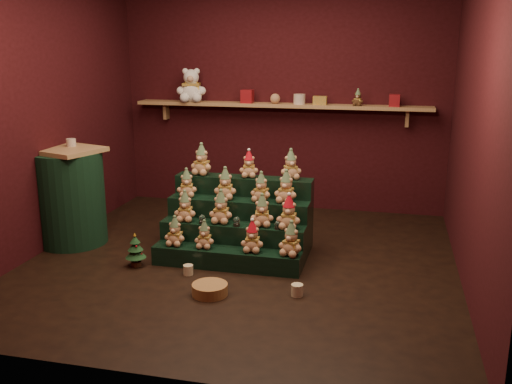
% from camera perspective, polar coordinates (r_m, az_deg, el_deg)
% --- Properties ---
extents(ground, '(4.00, 4.00, 0.00)m').
position_cam_1_polar(ground, '(5.49, -1.54, -6.98)').
color(ground, black).
rests_on(ground, ground).
extents(back_wall, '(4.00, 0.10, 2.80)m').
position_cam_1_polar(back_wall, '(7.13, 2.69, 9.61)').
color(back_wall, black).
rests_on(back_wall, ground).
extents(front_wall, '(4.00, 0.10, 2.80)m').
position_cam_1_polar(front_wall, '(3.23, -11.13, 3.27)').
color(front_wall, black).
rests_on(front_wall, ground).
extents(left_wall, '(0.10, 4.00, 2.80)m').
position_cam_1_polar(left_wall, '(6.01, -21.07, 7.72)').
color(left_wall, black).
rests_on(left_wall, ground).
extents(right_wall, '(0.10, 4.00, 2.80)m').
position_cam_1_polar(right_wall, '(5.02, 21.74, 6.49)').
color(right_wall, black).
rests_on(right_wall, ground).
extents(back_shelf, '(3.60, 0.26, 0.24)m').
position_cam_1_polar(back_shelf, '(6.97, 2.41, 8.62)').
color(back_shelf, tan).
rests_on(back_shelf, ground).
extents(riser_tier_front, '(1.40, 0.22, 0.18)m').
position_cam_1_polar(riser_tier_front, '(5.32, -2.98, -6.66)').
color(riser_tier_front, black).
rests_on(riser_tier_front, ground).
extents(riser_tier_midfront, '(1.40, 0.22, 0.36)m').
position_cam_1_polar(riser_tier_midfront, '(5.49, -2.35, -4.98)').
color(riser_tier_midfront, black).
rests_on(riser_tier_midfront, ground).
extents(riser_tier_midback, '(1.40, 0.22, 0.54)m').
position_cam_1_polar(riser_tier_midback, '(5.66, -1.75, -3.40)').
color(riser_tier_midback, black).
rests_on(riser_tier_midback, ground).
extents(riser_tier_back, '(1.40, 0.22, 0.72)m').
position_cam_1_polar(riser_tier_back, '(5.84, -1.19, -1.91)').
color(riser_tier_back, black).
rests_on(riser_tier_back, ground).
extents(teddy_0, '(0.20, 0.18, 0.28)m').
position_cam_1_polar(teddy_0, '(5.41, -8.10, -3.89)').
color(teddy_0, tan).
rests_on(teddy_0, riser_tier_front).
extents(teddy_1, '(0.19, 0.18, 0.26)m').
position_cam_1_polar(teddy_1, '(5.31, -5.18, -4.25)').
color(teddy_1, tan).
rests_on(teddy_1, riser_tier_front).
extents(teddy_2, '(0.22, 0.20, 0.29)m').
position_cam_1_polar(teddy_2, '(5.19, -0.37, -4.45)').
color(teddy_2, tan).
rests_on(teddy_2, riser_tier_front).
extents(teddy_3, '(0.27, 0.25, 0.31)m').
position_cam_1_polar(teddy_3, '(5.11, 3.54, -4.69)').
color(teddy_3, tan).
rests_on(teddy_3, riser_tier_front).
extents(teddy_4, '(0.23, 0.21, 0.29)m').
position_cam_1_polar(teddy_4, '(5.52, -7.10, -1.42)').
color(teddy_4, tan).
rests_on(teddy_4, riser_tier_midfront).
extents(teddy_5, '(0.23, 0.21, 0.31)m').
position_cam_1_polar(teddy_5, '(5.43, -3.51, -1.49)').
color(teddy_5, tan).
rests_on(teddy_5, riser_tier_midfront).
extents(teddy_6, '(0.25, 0.23, 0.30)m').
position_cam_1_polar(teddy_6, '(5.33, 0.61, -1.86)').
color(teddy_6, tan).
rests_on(teddy_6, riser_tier_midfront).
extents(teddy_7, '(0.22, 0.20, 0.31)m').
position_cam_1_polar(teddy_7, '(5.26, 3.30, -2.02)').
color(teddy_7, tan).
rests_on(teddy_7, riser_tier_midfront).
extents(teddy_8, '(0.24, 0.23, 0.28)m').
position_cam_1_polar(teddy_8, '(5.70, -6.95, 0.90)').
color(teddy_8, tan).
rests_on(teddy_8, riser_tier_midback).
extents(teddy_9, '(0.24, 0.22, 0.31)m').
position_cam_1_polar(teddy_9, '(5.59, -3.08, 0.85)').
color(teddy_9, tan).
rests_on(teddy_9, riser_tier_midback).
extents(teddy_10, '(0.24, 0.22, 0.28)m').
position_cam_1_polar(teddy_10, '(5.49, 0.53, 0.50)').
color(teddy_10, tan).
rests_on(teddy_10, riser_tier_midback).
extents(teddy_11, '(0.25, 0.23, 0.31)m').
position_cam_1_polar(teddy_11, '(5.45, 3.04, 0.53)').
color(teddy_11, tan).
rests_on(teddy_11, riser_tier_midback).
extents(teddy_12, '(0.25, 0.23, 0.31)m').
position_cam_1_polar(teddy_12, '(5.84, -5.45, 3.26)').
color(teddy_12, tan).
rests_on(teddy_12, riser_tier_back).
extents(teddy_13, '(0.22, 0.20, 0.27)m').
position_cam_1_polar(teddy_13, '(5.71, -0.71, 2.81)').
color(teddy_13, tan).
rests_on(teddy_13, riser_tier_back).
extents(teddy_14, '(0.27, 0.26, 0.29)m').
position_cam_1_polar(teddy_14, '(5.63, 3.49, 2.76)').
color(teddy_14, tan).
rests_on(teddy_14, riser_tier_back).
extents(snow_globe_a, '(0.06, 0.06, 0.09)m').
position_cam_1_polar(snow_globe_a, '(5.45, -5.41, -2.72)').
color(snow_globe_a, black).
rests_on(snow_globe_a, riser_tier_midfront).
extents(snow_globe_b, '(0.07, 0.07, 0.09)m').
position_cam_1_polar(snow_globe_b, '(5.35, -1.95, -2.96)').
color(snow_globe_b, black).
rests_on(snow_globe_b, riser_tier_midfront).
extents(snow_globe_c, '(0.06, 0.06, 0.08)m').
position_cam_1_polar(snow_globe_c, '(5.27, 2.17, -3.31)').
color(snow_globe_c, black).
rests_on(snow_globe_c, riser_tier_midfront).
extents(side_table, '(0.79, 0.72, 1.01)m').
position_cam_1_polar(side_table, '(6.16, -18.08, -0.43)').
color(side_table, tan).
rests_on(side_table, ground).
extents(table_ornament, '(0.10, 0.10, 0.08)m').
position_cam_1_polar(table_ornament, '(6.14, -18.00, 4.74)').
color(table_ornament, beige).
rests_on(table_ornament, side_table).
extents(mini_christmas_tree, '(0.19, 0.19, 0.33)m').
position_cam_1_polar(mini_christmas_tree, '(5.45, -11.96, -5.70)').
color(mini_christmas_tree, '#412717').
rests_on(mini_christmas_tree, ground).
extents(mug_left, '(0.09, 0.09, 0.09)m').
position_cam_1_polar(mug_left, '(5.22, -6.79, -7.74)').
color(mug_left, beige).
rests_on(mug_left, ground).
extents(mug_right, '(0.10, 0.10, 0.10)m').
position_cam_1_polar(mug_right, '(4.78, 4.13, -9.76)').
color(mug_right, beige).
rests_on(mug_right, ground).
extents(wicker_basket, '(0.34, 0.34, 0.09)m').
position_cam_1_polar(wicker_basket, '(4.81, -4.64, -9.68)').
color(wicker_basket, '#A47342').
rests_on(wicker_basket, ground).
extents(white_bear, '(0.43, 0.40, 0.51)m').
position_cam_1_polar(white_bear, '(7.21, -6.49, 10.99)').
color(white_bear, white).
rests_on(white_bear, back_shelf).
extents(brown_bear, '(0.16, 0.15, 0.19)m').
position_cam_1_polar(brown_bear, '(6.81, 10.15, 9.29)').
color(brown_bear, '#492C18').
rests_on(brown_bear, back_shelf).
extents(gift_tin_red_a, '(0.14, 0.14, 0.16)m').
position_cam_1_polar(gift_tin_red_a, '(7.02, -0.87, 9.54)').
color(gift_tin_red_a, maroon).
rests_on(gift_tin_red_a, back_shelf).
extents(gift_tin_cream, '(0.14, 0.14, 0.12)m').
position_cam_1_polar(gift_tin_cream, '(6.90, 4.36, 9.24)').
color(gift_tin_cream, beige).
rests_on(gift_tin_cream, back_shelf).
extents(gift_tin_red_b, '(0.12, 0.12, 0.14)m').
position_cam_1_polar(gift_tin_red_b, '(6.81, 13.68, 8.89)').
color(gift_tin_red_b, maroon).
rests_on(gift_tin_red_b, back_shelf).
extents(shelf_plush_ball, '(0.12, 0.12, 0.12)m').
position_cam_1_polar(shelf_plush_ball, '(6.95, 1.93, 9.32)').
color(shelf_plush_ball, tan).
rests_on(shelf_plush_ball, back_shelf).
extents(scarf_gift_box, '(0.16, 0.10, 0.10)m').
position_cam_1_polar(scarf_gift_box, '(6.86, 6.42, 9.09)').
color(scarf_gift_box, orange).
rests_on(scarf_gift_box, back_shelf).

